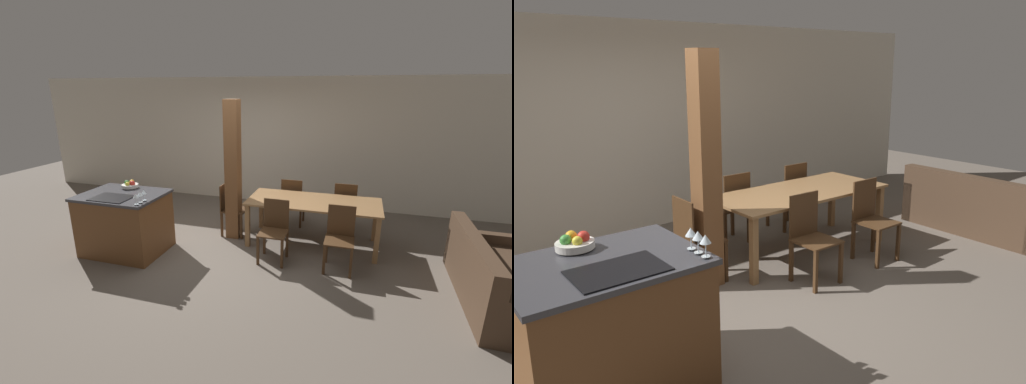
% 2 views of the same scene
% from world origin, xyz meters
% --- Properties ---
extents(ground_plane, '(16.00, 16.00, 0.00)m').
position_xyz_m(ground_plane, '(0.00, 0.00, 0.00)').
color(ground_plane, '#665B51').
extents(wall_back, '(11.20, 0.08, 2.70)m').
position_xyz_m(wall_back, '(0.00, 2.63, 1.35)').
color(wall_back, silver).
rests_on(wall_back, ground_plane).
extents(kitchen_island, '(1.22, 0.93, 0.95)m').
position_xyz_m(kitchen_island, '(-1.32, -0.44, 0.47)').
color(kitchen_island, brown).
rests_on(kitchen_island, ground_plane).
extents(fruit_bowl, '(0.26, 0.26, 0.12)m').
position_xyz_m(fruit_bowl, '(-1.40, -0.13, 0.99)').
color(fruit_bowl, silver).
rests_on(fruit_bowl, kitchen_island).
extents(wine_glass_near, '(0.08, 0.08, 0.15)m').
position_xyz_m(wine_glass_near, '(-0.79, -0.83, 1.07)').
color(wine_glass_near, silver).
rests_on(wine_glass_near, kitchen_island).
extents(wine_glass_middle, '(0.08, 0.08, 0.15)m').
position_xyz_m(wine_glass_middle, '(-0.79, -0.74, 1.07)').
color(wine_glass_middle, silver).
rests_on(wine_glass_middle, kitchen_island).
extents(wine_glass_far, '(0.08, 0.08, 0.15)m').
position_xyz_m(wine_glass_far, '(-0.79, -0.64, 1.07)').
color(wine_glass_far, silver).
rests_on(wine_glass_far, kitchen_island).
extents(dining_table, '(2.09, 0.94, 0.74)m').
position_xyz_m(dining_table, '(1.42, 0.66, 0.65)').
color(dining_table, olive).
rests_on(dining_table, ground_plane).
extents(dining_chair_near_left, '(0.40, 0.40, 0.90)m').
position_xyz_m(dining_chair_near_left, '(0.95, -0.03, 0.48)').
color(dining_chair_near_left, '#472D19').
rests_on(dining_chair_near_left, ground_plane).
extents(dining_chair_near_right, '(0.40, 0.40, 0.90)m').
position_xyz_m(dining_chair_near_right, '(1.89, -0.03, 0.48)').
color(dining_chair_near_right, '#472D19').
rests_on(dining_chair_near_right, ground_plane).
extents(dining_chair_far_left, '(0.40, 0.40, 0.90)m').
position_xyz_m(dining_chair_far_left, '(0.95, 1.36, 0.48)').
color(dining_chair_far_left, '#472D19').
rests_on(dining_chair_far_left, ground_plane).
extents(dining_chair_far_right, '(0.40, 0.40, 0.90)m').
position_xyz_m(dining_chair_far_right, '(1.89, 1.36, 0.48)').
color(dining_chair_far_right, '#472D19').
rests_on(dining_chair_far_right, ground_plane).
extents(dining_chair_head_end, '(0.40, 0.40, 0.90)m').
position_xyz_m(dining_chair_head_end, '(0.00, 0.66, 0.48)').
color(dining_chair_head_end, '#472D19').
rests_on(dining_chair_head_end, ground_plane).
extents(couch, '(0.85, 1.88, 0.80)m').
position_xyz_m(couch, '(3.73, -0.32, 0.27)').
color(couch, '#473323').
rests_on(couch, ground_plane).
extents(timber_post, '(0.22, 0.22, 2.31)m').
position_xyz_m(timber_post, '(0.10, 0.56, 1.15)').
color(timber_post, brown).
rests_on(timber_post, ground_plane).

